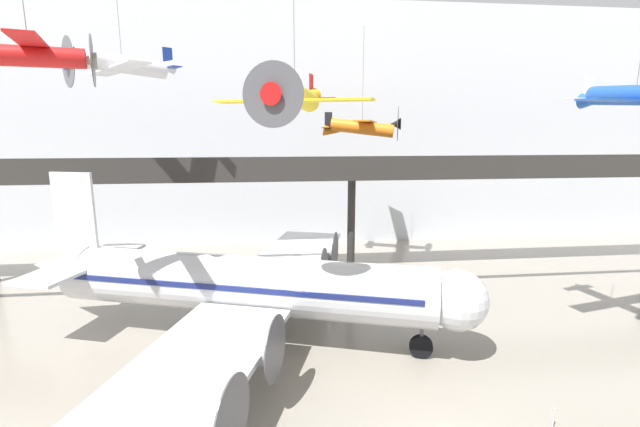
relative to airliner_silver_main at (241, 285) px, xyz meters
The scene contains 9 objects.
hangar_back_wall 27.04m from the airliner_silver_main, 69.39° to the left, with size 140.00×3.00×25.79m.
mezzanine_walkway 15.47m from the airliner_silver_main, 52.17° to the left, with size 110.00×3.20×10.42m.
airliner_silver_main is the anchor object (origin of this frame).
suspended_plane_yellow_lowwing 11.72m from the airliner_silver_main, 51.42° to the right, with size 7.36×6.36×8.73m.
suspended_plane_orange_highwing 19.45m from the airliner_silver_main, 53.99° to the left, with size 7.17×8.46×9.68m.
suspended_plane_white_twin 16.28m from the airliner_silver_main, 142.12° to the left, with size 7.09×7.67×6.37m.
suspended_plane_red_highwing 15.16m from the airliner_silver_main, 152.72° to the right, with size 5.41×6.39×6.99m.
suspended_plane_blue_trainer 23.64m from the airliner_silver_main, ahead, with size 7.63×6.32×8.21m.
stanchion_barrier 16.91m from the airliner_silver_main, 35.34° to the right, with size 0.36×0.36×1.08m.
Camera 1 is at (-6.92, -13.43, 12.50)m, focal length 24.00 mm.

